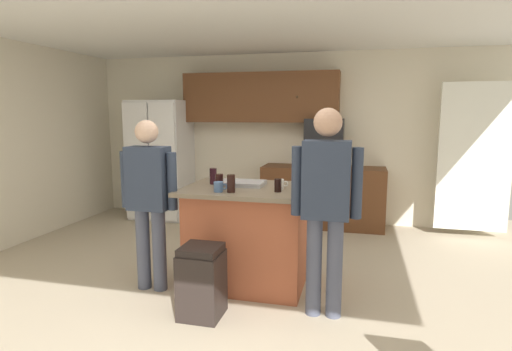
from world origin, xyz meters
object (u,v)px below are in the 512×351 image
mug_blue_stoneware (219,187)px  tumbler_amber (231,184)px  glass_dark_ale (213,176)px  trash_bin (202,282)px  microwave_over_range (324,130)px  serving_tray (242,183)px  glass_pilsner (231,183)px  kitchen_island (249,235)px  person_guest_right (149,194)px  glass_stout_tall (219,181)px  refrigerator (161,160)px  glass_short_whisky (278,185)px  mug_ceramic_white (280,184)px  person_guest_by_door (326,198)px

mug_blue_stoneware → tumbler_amber: size_ratio=0.79×
glass_dark_ale → trash_bin: 1.15m
microwave_over_range → serving_tray: 2.38m
mug_blue_stoneware → glass_pilsner: (0.08, 0.14, 0.02)m
microwave_over_range → kitchen_island: microwave_over_range is taller
person_guest_right → kitchen_island: bearing=0.0°
person_guest_right → glass_stout_tall: (0.62, 0.23, 0.11)m
person_guest_right → refrigerator: bearing=92.8°
mug_blue_stoneware → glass_short_whisky: bearing=14.6°
tumbler_amber → serving_tray: bearing=90.8°
glass_stout_tall → trash_bin: bearing=-85.4°
person_guest_right → microwave_over_range: bearing=40.6°
trash_bin → mug_blue_stoneware: bearing=89.8°
kitchen_island → person_guest_right: bearing=-157.8°
glass_short_whisky → person_guest_right: bearing=-170.7°
trash_bin → kitchen_island: bearing=74.9°
refrigerator → serving_tray: refrigerator is taller
glass_stout_tall → serving_tray: (0.16, 0.22, -0.05)m
glass_dark_ale → glass_stout_tall: size_ratio=1.16×
microwave_over_range → tumbler_amber: size_ratio=3.47×
glass_dark_ale → serving_tray: (0.31, 0.00, -0.06)m
mug_blue_stoneware → glass_short_whisky: size_ratio=1.06×
person_guest_right → serving_tray: (0.78, 0.45, 0.06)m
glass_short_whisky → serving_tray: glass_short_whisky is taller
mug_ceramic_white → trash_bin: 1.16m
microwave_over_range → glass_dark_ale: (-0.92, -2.26, -0.39)m
refrigerator → mug_ceramic_white: refrigerator is taller
mug_ceramic_white → glass_dark_ale: glass_dark_ale is taller
person_guest_right → glass_dark_ale: bearing=20.9°
glass_stout_tall → glass_pilsner: glass_stout_tall is taller
kitchen_island → glass_dark_ale: 0.69m
tumbler_amber → serving_tray: 0.39m
glass_dark_ale → trash_bin: size_ratio=0.26×
microwave_over_range → mug_blue_stoneware: size_ratio=4.37×
mug_ceramic_white → glass_pilsner: 0.46m
trash_bin → glass_dark_ale: bearing=103.0°
person_guest_by_door → glass_short_whisky: bearing=-3.3°
kitchen_island → tumbler_amber: bearing=-106.2°
person_guest_by_door → tumbler_amber: (-0.87, 0.19, 0.05)m
microwave_over_range → person_guest_by_door: (0.26, -2.83, -0.44)m
tumbler_amber → glass_dark_ale: bearing=129.3°
person_guest_right → serving_tray: person_guest_right is taller
mug_blue_stoneware → serving_tray: (0.11, 0.39, -0.03)m
mug_ceramic_white → glass_dark_ale: size_ratio=0.76×
refrigerator → trash_bin: refrigerator is taller
person_guest_right → glass_short_whisky: size_ratio=13.44×
kitchen_island → person_guest_by_door: size_ratio=0.71×
glass_short_whisky → serving_tray: 0.49m
microwave_over_range → person_guest_by_door: size_ratio=0.32×
serving_tray → glass_dark_ale: bearing=-179.4°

